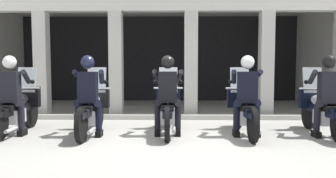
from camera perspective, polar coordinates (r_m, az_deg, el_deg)
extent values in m
plane|color=#A8A59E|center=(9.68, 0.23, -4.18)|extent=(80.00, 80.00, 0.00)
cube|color=black|center=(13.22, -1.45, 5.15)|extent=(11.08, 0.24, 3.26)
cube|color=silver|center=(9.23, -2.52, 14.35)|extent=(11.08, 0.36, 0.44)
cube|color=silver|center=(11.24, -1.91, 14.06)|extent=(11.08, 4.69, 0.16)
cube|color=silver|center=(12.11, 24.88, 4.84)|extent=(0.30, 4.69, 3.26)
cube|color=beige|center=(9.74, -20.59, 3.92)|extent=(0.35, 0.36, 2.82)
cube|color=beige|center=(9.20, -8.79, 4.14)|extent=(0.35, 0.36, 2.82)
cube|color=beige|center=(9.08, 3.89, 4.18)|extent=(0.35, 0.36, 2.82)
cube|color=beige|center=(9.41, 16.28, 4.02)|extent=(0.35, 0.36, 2.82)
cube|color=#B7B5AD|center=(8.69, -2.65, -4.74)|extent=(10.68, 0.24, 0.12)
cylinder|color=black|center=(8.13, -22.29, -3.83)|extent=(0.09, 0.64, 0.64)
cube|color=black|center=(8.10, -22.33, -2.37)|extent=(0.14, 0.44, 0.08)
cube|color=silver|center=(7.44, -24.57, -4.22)|extent=(0.28, 0.44, 0.28)
cube|color=black|center=(7.47, -24.44, -3.18)|extent=(0.18, 1.24, 0.16)
ellipsoid|color=black|center=(7.65, -23.77, -1.64)|extent=(0.26, 0.48, 0.22)
cube|color=black|center=(7.30, -25.05, -2.81)|extent=(0.24, 0.52, 0.10)
cylinder|color=silver|center=(8.04, -22.51, -2.19)|extent=(0.05, 0.24, 0.53)
cube|color=black|center=(7.97, -22.70, -1.24)|extent=(0.52, 0.16, 0.44)
sphere|color=silver|center=(8.06, -22.42, -1.03)|extent=(0.18, 0.18, 0.18)
cube|color=silver|center=(7.93, -22.84, 1.45)|extent=(0.40, 0.14, 0.54)
cylinder|color=silver|center=(7.87, -23.04, 0.14)|extent=(0.62, 0.04, 0.04)
cylinder|color=silver|center=(7.11, -24.86, -6.19)|extent=(0.07, 0.55, 0.07)
cube|color=black|center=(7.25, -25.22, 0.31)|extent=(0.36, 0.22, 0.60)
cube|color=#591414|center=(7.35, -24.82, 0.53)|extent=(0.05, 0.02, 0.32)
sphere|color=tan|center=(7.25, -25.27, 3.91)|extent=(0.21, 0.21, 0.21)
sphere|color=silver|center=(7.25, -25.27, 4.15)|extent=(0.26, 0.26, 0.26)
cylinder|color=black|center=(7.23, -24.08, -2.13)|extent=(0.26, 0.29, 0.17)
cylinder|color=black|center=(7.24, -23.58, -4.30)|extent=(0.12, 0.12, 0.53)
cube|color=black|center=(7.30, -23.47, -6.81)|extent=(0.11, 0.26, 0.12)
cylinder|color=black|center=(7.35, -26.06, -2.09)|extent=(0.26, 0.29, 0.17)
cylinder|color=black|center=(7.41, -26.40, -4.19)|extent=(0.12, 0.12, 0.53)
cube|color=black|center=(7.47, -26.29, -6.65)|extent=(0.11, 0.26, 0.12)
cylinder|color=black|center=(7.35, -22.94, 1.91)|extent=(0.19, 0.48, 0.31)
sphere|color=black|center=(7.54, -22.00, 1.15)|extent=(0.09, 0.09, 0.09)
cylinder|color=black|center=(7.54, -26.00, 1.87)|extent=(0.19, 0.48, 0.31)
sphere|color=black|center=(7.75, -25.54, 1.12)|extent=(0.09, 0.09, 0.09)
cylinder|color=black|center=(7.60, -11.69, -4.14)|extent=(0.09, 0.64, 0.64)
cylinder|color=black|center=(6.26, -14.48, -5.98)|extent=(0.09, 0.64, 0.64)
cube|color=black|center=(7.57, -11.71, -2.58)|extent=(0.14, 0.44, 0.08)
cube|color=silver|center=(6.87, -13.06, -4.63)|extent=(0.28, 0.44, 0.28)
cube|color=black|center=(6.90, -12.97, -3.50)|extent=(0.18, 1.24, 0.16)
ellipsoid|color=#B2B2B7|center=(7.09, -12.57, -1.82)|extent=(0.26, 0.48, 0.22)
cube|color=black|center=(6.72, -13.35, -3.11)|extent=(0.24, 0.52, 0.10)
cube|color=black|center=(6.28, -14.37, -4.30)|extent=(0.16, 0.48, 0.10)
cylinder|color=silver|center=(7.51, -11.82, -2.39)|extent=(0.05, 0.24, 0.53)
cube|color=black|center=(7.44, -11.93, -1.38)|extent=(0.52, 0.16, 0.44)
sphere|color=silver|center=(7.53, -11.77, -1.15)|extent=(0.18, 0.18, 0.18)
cube|color=silver|center=(7.39, -12.01, 1.50)|extent=(0.40, 0.14, 0.54)
cylinder|color=silver|center=(7.32, -12.13, 0.11)|extent=(0.62, 0.04, 0.04)
cylinder|color=silver|center=(6.54, -12.74, -6.79)|extent=(0.07, 0.55, 0.07)
cube|color=black|center=(6.66, -13.45, 0.29)|extent=(0.36, 0.22, 0.60)
cube|color=#591414|center=(6.77, -13.20, 0.53)|extent=(0.05, 0.02, 0.32)
sphere|color=tan|center=(6.66, -13.48, 4.21)|extent=(0.21, 0.21, 0.21)
sphere|color=#191E38|center=(6.66, -13.48, 4.47)|extent=(0.26, 0.26, 0.26)
cylinder|color=black|center=(6.67, -12.20, -2.36)|extent=(0.26, 0.29, 0.17)
cylinder|color=black|center=(6.70, -11.66, -4.70)|extent=(0.12, 0.12, 0.53)
cube|color=black|center=(6.76, -11.60, -7.41)|extent=(0.11, 0.26, 0.12)
cylinder|color=black|center=(6.74, -14.52, -2.33)|extent=(0.26, 0.29, 0.17)
cylinder|color=black|center=(6.79, -14.97, -4.63)|extent=(0.12, 0.12, 0.53)
cube|color=black|center=(6.86, -14.89, -7.30)|extent=(0.11, 0.26, 0.12)
cylinder|color=black|center=(6.82, -11.21, 2.01)|extent=(0.19, 0.48, 0.31)
sphere|color=black|center=(7.02, -10.52, 1.19)|extent=(0.09, 0.09, 0.09)
cylinder|color=black|center=(6.93, -14.77, 1.99)|extent=(0.19, 0.48, 0.31)
sphere|color=black|center=(7.14, -14.61, 1.17)|extent=(0.09, 0.09, 0.09)
cylinder|color=black|center=(7.53, 0.05, -4.13)|extent=(0.09, 0.64, 0.64)
cylinder|color=black|center=(6.14, -0.13, -6.03)|extent=(0.09, 0.64, 0.64)
cube|color=black|center=(7.50, 0.05, -2.56)|extent=(0.14, 0.44, 0.08)
cube|color=silver|center=(6.78, -0.03, -4.63)|extent=(0.28, 0.44, 0.28)
cube|color=black|center=(6.81, -0.03, -3.49)|extent=(0.18, 1.24, 0.16)
ellipsoid|color=#B2B2B7|center=(7.00, 0.00, -1.79)|extent=(0.26, 0.48, 0.22)
cube|color=black|center=(6.62, -0.05, -3.10)|extent=(0.24, 0.52, 0.10)
cube|color=black|center=(6.17, -0.12, -4.32)|extent=(0.16, 0.48, 0.10)
cylinder|color=silver|center=(7.43, 0.05, -2.37)|extent=(0.05, 0.24, 0.53)
cube|color=black|center=(7.36, 0.04, -1.34)|extent=(0.52, 0.16, 0.44)
sphere|color=silver|center=(7.46, 0.05, -1.11)|extent=(0.18, 0.18, 0.18)
cube|color=silver|center=(7.31, 0.04, 1.57)|extent=(0.40, 0.14, 0.54)
cylinder|color=silver|center=(7.24, 0.03, 0.16)|extent=(0.62, 0.04, 0.04)
cylinder|color=silver|center=(6.46, 0.99, -6.81)|extent=(0.07, 0.55, 0.07)
cube|color=black|center=(6.56, -0.05, 0.35)|extent=(0.36, 0.22, 0.60)
cube|color=#591414|center=(6.68, -0.04, 0.59)|extent=(0.05, 0.02, 0.32)
sphere|color=tan|center=(6.57, -0.05, 4.32)|extent=(0.21, 0.21, 0.21)
sphere|color=black|center=(6.57, -0.05, 4.59)|extent=(0.26, 0.26, 0.26)
cylinder|color=black|center=(6.61, 1.16, -2.32)|extent=(0.26, 0.29, 0.17)
cylinder|color=black|center=(6.65, 1.68, -4.68)|extent=(0.12, 0.12, 0.53)
cube|color=black|center=(6.71, 1.67, -7.41)|extent=(0.11, 0.26, 0.12)
cylinder|color=black|center=(6.61, -1.27, -2.32)|extent=(0.26, 0.29, 0.17)
cylinder|color=black|center=(6.65, -1.78, -4.67)|extent=(0.12, 0.12, 0.53)
cube|color=black|center=(6.72, -1.77, -7.40)|extent=(0.11, 0.26, 0.12)
cylinder|color=black|center=(6.78, 1.84, 2.08)|extent=(0.19, 0.48, 0.31)
sphere|color=black|center=(7.00, 2.13, 1.24)|extent=(0.09, 0.09, 0.09)
cylinder|color=black|center=(6.79, -1.88, 2.08)|extent=(0.19, 0.48, 0.31)
sphere|color=black|center=(7.00, -2.13, 1.24)|extent=(0.09, 0.09, 0.09)
cylinder|color=black|center=(7.61, 11.77, -4.13)|extent=(0.09, 0.64, 0.64)
cylinder|color=black|center=(6.26, 14.20, -5.97)|extent=(0.09, 0.64, 0.64)
cube|color=black|center=(7.58, 11.79, -2.58)|extent=(0.14, 0.44, 0.08)
cube|color=silver|center=(6.87, 12.96, -4.62)|extent=(0.28, 0.44, 0.28)
cube|color=black|center=(6.90, 12.89, -3.49)|extent=(0.18, 1.24, 0.16)
ellipsoid|color=black|center=(7.10, 12.54, -1.81)|extent=(0.26, 0.48, 0.22)
cube|color=black|center=(6.72, 13.22, -3.10)|extent=(0.24, 0.52, 0.10)
cube|color=black|center=(6.29, 14.10, -4.30)|extent=(0.16, 0.48, 0.10)
cylinder|color=silver|center=(7.52, 11.88, -2.39)|extent=(0.05, 0.24, 0.53)
cube|color=black|center=(7.44, 11.98, -1.37)|extent=(0.52, 0.16, 0.44)
sphere|color=silver|center=(7.54, 11.84, -1.15)|extent=(0.18, 0.18, 0.18)
cube|color=silver|center=(7.40, 12.06, 1.51)|extent=(0.40, 0.14, 0.54)
cylinder|color=silver|center=(7.33, 12.16, 0.11)|extent=(0.62, 0.04, 0.04)
cylinder|color=silver|center=(6.60, 14.60, -6.73)|extent=(0.07, 0.55, 0.07)
cube|color=black|center=(6.66, 13.31, 0.29)|extent=(0.36, 0.22, 0.60)
cube|color=#14193F|center=(6.78, 13.10, 0.53)|extent=(0.05, 0.02, 0.32)
sphere|color=tan|center=(6.67, 13.34, 4.21)|extent=(0.21, 0.21, 0.21)
sphere|color=silver|center=(6.67, 13.35, 4.47)|extent=(0.26, 0.26, 0.26)
cylinder|color=black|center=(6.74, 14.39, -2.33)|extent=(0.26, 0.29, 0.17)
cylinder|color=black|center=(6.79, 14.84, -4.63)|extent=(0.12, 0.12, 0.53)
cube|color=black|center=(6.86, 14.77, -7.30)|extent=(0.11, 0.26, 0.12)
cylinder|color=black|center=(6.68, 12.06, -2.35)|extent=(0.26, 0.29, 0.17)
cylinder|color=black|center=(6.71, 11.52, -4.69)|extent=(0.12, 0.12, 0.53)
cube|color=black|center=(6.77, 11.46, -7.39)|extent=(0.11, 0.26, 0.12)
cylinder|color=black|center=(6.93, 14.71, 1.99)|extent=(0.19, 0.48, 0.31)
sphere|color=black|center=(7.14, 14.60, 1.17)|extent=(0.09, 0.09, 0.09)
cylinder|color=black|center=(6.83, 11.12, 2.02)|extent=(0.19, 0.48, 0.31)
sphere|color=black|center=(7.04, 10.48, 1.19)|extent=(0.09, 0.09, 0.09)
cylinder|color=black|center=(8.00, 22.77, -3.97)|extent=(0.09, 0.64, 0.64)
cube|color=black|center=(7.97, 22.81, -2.49)|extent=(0.14, 0.44, 0.08)
cube|color=silver|center=(7.31, 24.97, -4.38)|extent=(0.28, 0.44, 0.28)
cube|color=black|center=(7.33, 24.85, -3.32)|extent=(0.18, 1.24, 0.16)
ellipsoid|color=#B2B2B7|center=(7.51, 24.21, -1.75)|extent=(0.26, 0.48, 0.22)
cube|color=black|center=(7.16, 25.45, -2.95)|extent=(0.24, 0.52, 0.10)
cylinder|color=silver|center=(7.91, 22.98, -2.31)|extent=(0.05, 0.24, 0.53)
cube|color=black|center=(7.84, 23.17, -1.34)|extent=(0.52, 0.16, 0.44)
sphere|color=silver|center=(7.93, 22.90, -1.13)|extent=(0.18, 0.18, 0.18)
cube|color=silver|center=(7.80, 23.31, 1.39)|extent=(0.40, 0.14, 0.54)
cylinder|color=silver|center=(7.74, 23.49, 0.07)|extent=(0.62, 0.04, 0.04)
cube|color=black|center=(7.11, 25.62, 0.23)|extent=(0.36, 0.22, 0.60)
cube|color=black|center=(7.22, 25.22, 0.46)|extent=(0.05, 0.02, 0.32)
sphere|color=tan|center=(7.11, 25.67, 3.90)|extent=(0.21, 0.21, 0.21)
sphere|color=black|center=(7.11, 25.67, 4.14)|extent=(0.26, 0.26, 0.26)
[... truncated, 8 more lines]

